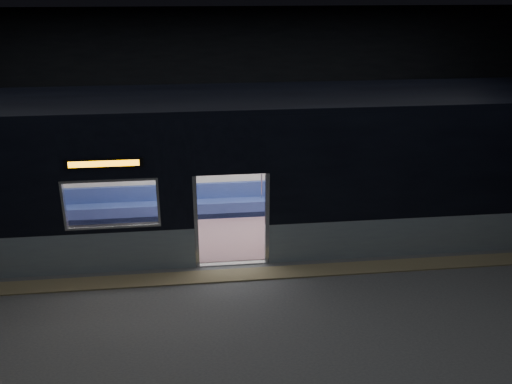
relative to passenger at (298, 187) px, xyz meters
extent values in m
cube|color=#47494C|center=(-1.87, -3.55, -0.76)|extent=(24.00, 14.00, 0.01)
cube|color=black|center=(-1.87, -3.55, 4.22)|extent=(24.00, 14.00, 0.04)
cube|color=black|center=(-1.87, 3.43, 1.74)|extent=(24.00, 0.04, 5.00)
cube|color=#8C7F59|center=(-1.87, -3.00, -0.74)|extent=(22.80, 0.50, 0.03)
cube|color=#8CA0A6|center=(2.98, -2.49, -0.31)|extent=(8.30, 0.12, 0.90)
cube|color=black|center=(2.98, -2.49, 1.29)|extent=(8.30, 0.12, 2.30)
cube|color=black|center=(-1.87, -2.49, 1.87)|extent=(1.40, 0.12, 1.15)
cube|color=#B7BABC|center=(-2.61, -2.49, 0.27)|extent=(0.08, 0.14, 2.05)
cube|color=#B7BABC|center=(-1.13, -2.49, 0.27)|extent=(0.08, 0.14, 2.05)
cube|color=black|center=(-4.32, -2.57, 1.63)|extent=(1.50, 0.04, 0.18)
cube|color=#FF9806|center=(-4.32, -2.58, 1.63)|extent=(1.34, 0.03, 0.12)
cube|color=beige|center=(-1.87, 0.39, 0.84)|extent=(18.00, 0.12, 3.20)
cube|color=black|center=(-1.87, -1.05, 2.52)|extent=(18.00, 3.00, 0.15)
cube|color=gray|center=(-1.87, -1.05, -0.74)|extent=(17.76, 2.76, 0.04)
cube|color=beige|center=(-1.87, -1.05, 1.59)|extent=(17.76, 2.76, 0.10)
cube|color=navy|center=(-1.87, 0.07, -0.51)|extent=(11.00, 0.48, 0.41)
cube|color=navy|center=(-1.87, 0.26, -0.11)|extent=(11.00, 0.10, 0.40)
cube|color=#6C4F59|center=(-5.17, -2.14, -0.51)|extent=(4.40, 0.48, 0.41)
cube|color=#6C4F59|center=(1.43, -2.14, -0.51)|extent=(4.40, 0.48, 0.41)
cylinder|color=silver|center=(-2.82, -2.18, 0.41)|extent=(0.04, 0.04, 2.26)
cylinder|color=silver|center=(-2.82, 0.08, 0.41)|extent=(0.04, 0.04, 2.26)
cylinder|color=silver|center=(-0.92, -2.18, 0.41)|extent=(0.04, 0.04, 2.26)
cylinder|color=silver|center=(-0.92, 0.08, 0.41)|extent=(0.04, 0.04, 2.26)
cylinder|color=silver|center=(-1.87, 0.03, 1.19)|extent=(11.00, 0.03, 0.03)
cube|color=black|center=(-0.09, -0.13, -0.24)|extent=(0.15, 0.42, 0.14)
cube|color=black|center=(0.09, -0.13, -0.24)|extent=(0.15, 0.42, 0.14)
cylinder|color=black|center=(-0.09, -0.32, -0.50)|extent=(0.10, 0.10, 0.43)
cylinder|color=black|center=(0.09, -0.32, -0.50)|extent=(0.10, 0.10, 0.43)
cube|color=pink|center=(0.00, 0.04, -0.22)|extent=(0.36, 0.20, 0.18)
cylinder|color=pink|center=(0.00, 0.07, 0.09)|extent=(0.36, 0.36, 0.46)
sphere|color=tan|center=(0.00, 0.05, 0.42)|extent=(0.19, 0.19, 0.19)
sphere|color=black|center=(0.00, 0.09, 0.46)|extent=(0.20, 0.20, 0.20)
cube|color=black|center=(0.01, -0.20, -0.10)|extent=(0.27, 0.24, 0.13)
cube|color=white|center=(3.13, 0.31, 0.71)|extent=(0.99, 0.03, 0.64)
camera|label=1|loc=(-2.56, -12.73, 4.90)|focal=38.00mm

